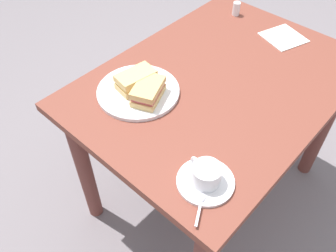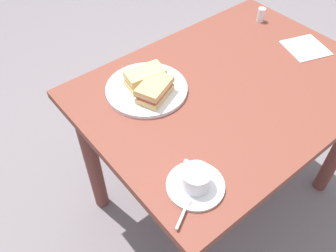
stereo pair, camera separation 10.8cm
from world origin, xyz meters
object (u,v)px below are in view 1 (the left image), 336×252
Objects in this scene: coffee_saucer at (205,182)px; napkin at (283,37)px; sandwich_back at (148,91)px; spoon at (201,204)px; salt_shaker at (236,9)px; coffee_cup at (206,174)px; sandwich_plate at (138,91)px; sandwich_front at (136,80)px; dining_table at (217,104)px.

napkin is at bearing -165.11° from coffee_saucer.
napkin is at bearing 167.65° from sandwich_back.
salt_shaker reaches higher than spoon.
salt_shaker reaches higher than coffee_saucer.
salt_shaker is (-0.79, -0.46, -0.01)m from coffee_cup.
sandwich_plate reaches higher than napkin.
salt_shaker is (-0.66, -0.06, 0.02)m from sandwich_plate.
sandwich_front is 1.55× the size of spoon.
coffee_cup reaches higher than sandwich_plate.
salt_shaker is (-0.41, -0.22, 0.15)m from dining_table.
spoon is at bearing 65.39° from sandwich_plate.
coffee_cup is (0.14, 0.42, -0.00)m from sandwich_front.
coffee_cup is at bearing 31.54° from dining_table.
coffee_saucer is (0.39, 0.24, 0.13)m from dining_table.
sandwich_plate is 0.04m from sandwich_front.
dining_table is at bearing 147.16° from sandwich_plate.
coffee_saucer reaches higher than dining_table.
salt_shaker is (-0.79, -0.46, 0.02)m from coffee_saucer.
sandwich_plate is at bearing -108.49° from coffee_cup.
sandwich_plate is 1.90× the size of sandwich_back.
sandwich_front reaches higher than sandwich_back.
sandwich_plate is 0.48m from spoon.
sandwich_back reaches higher than spoon.
dining_table is 7.37× the size of sandwich_front.
sandwich_front is at bearing -18.52° from napkin.
dining_table is at bearing -148.76° from spoon.
spoon reaches higher than napkin.
dining_table is 0.41m from napkin.
sandwich_back is 1.41× the size of coffee_cup.
sandwich_back is 0.94× the size of coffee_saucer.
coffee_saucer reaches higher than napkin.
spoon is (0.20, 0.38, -0.03)m from sandwich_back.
coffee_cup is (0.39, 0.24, 0.17)m from dining_table.
dining_table is 3.69× the size of sandwich_plate.
coffee_cup is at bearing 71.51° from sandwich_plate.
napkin is at bearing 85.82° from salt_shaker.
sandwich_back reaches higher than coffee_saucer.
spoon is 0.87m from napkin.
spoon is (0.07, 0.04, 0.01)m from coffee_saucer.
coffee_cup reaches higher than salt_shaker.
sandwich_back is 0.43m from spoon.
dining_table is 11.41× the size of spoon.
sandwich_plate is at bearing -114.61° from spoon.
napkin is at bearing 161.48° from sandwich_front.
spoon reaches higher than dining_table.
dining_table is 0.47m from coffee_saucer.
sandwich_front reaches higher than salt_shaker.
salt_shaker reaches higher than dining_table.
dining_table is 0.48m from coffee_cup.
sandwich_front is at bearing -108.85° from coffee_cup.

